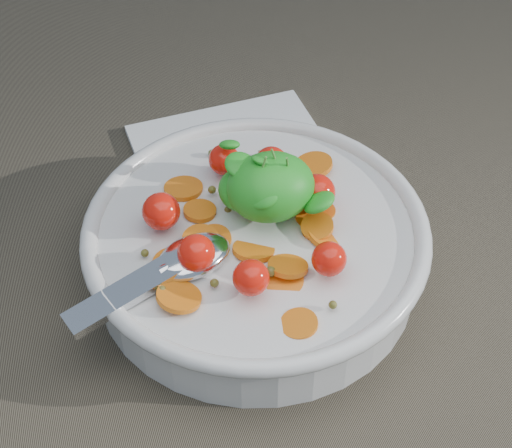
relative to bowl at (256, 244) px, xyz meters
name	(u,v)px	position (x,y,z in m)	size (l,w,h in m)	color
ground	(270,290)	(0.00, -0.02, -0.03)	(6.00, 6.00, 0.00)	brown
bowl	(256,244)	(0.00, 0.00, 0.00)	(0.28, 0.26, 0.11)	silver
napkin	(236,157)	(0.02, 0.13, -0.03)	(0.17, 0.15, 0.01)	white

